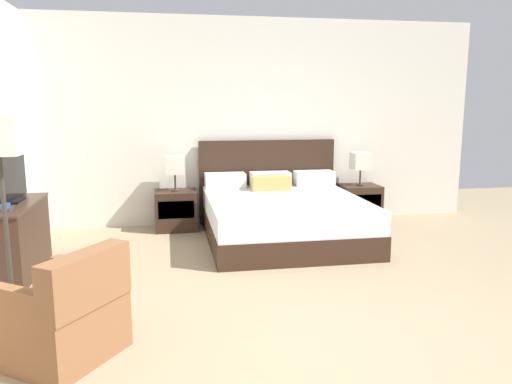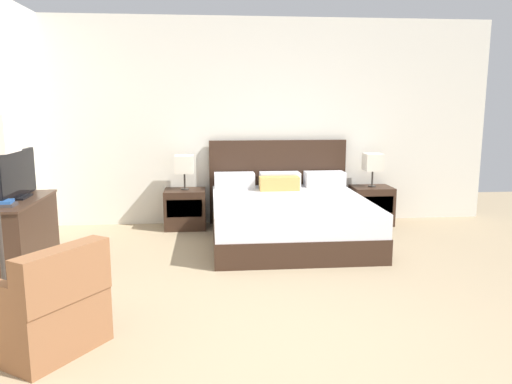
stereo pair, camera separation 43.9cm
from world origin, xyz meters
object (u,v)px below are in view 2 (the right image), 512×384
Objects in this scene: nightstand_left at (185,209)px; book_red_cover at (1,205)px; table_lamp_right at (373,162)px; dresser at (19,233)px; book_blue_cover at (2,202)px; table_lamp_left at (184,165)px; bed at (288,216)px; armchair_by_window at (44,310)px; nightstand_right at (371,205)px; tv at (18,175)px.

book_red_cover is at bearing -130.83° from nightstand_left.
table_lamp_right reaches higher than book_red_cover.
table_lamp_right is at bearing 20.16° from dresser.
table_lamp_left is at bearing 49.33° from book_blue_cover.
table_lamp_left is at bearing 150.63° from bed.
dresser is 1.97m from armchair_by_window.
table_lamp_left reaches higher than book_red_cover.
book_blue_cover is at bearing 0.00° from book_red_cover.
nightstand_right is 1.17× the size of table_lamp_left.
armchair_by_window reaches higher than dresser.
book_red_cover is (-2.93, -1.15, 0.43)m from bed.
book_blue_cover is (-0.00, -0.34, 0.40)m from dresser.
nightstand_right is 0.61m from table_lamp_right.
tv is (-4.22, -1.46, 0.09)m from table_lamp_right.
bed is 4.48× the size of table_lamp_right.
dresser is at bearing 89.82° from book_blue_cover.
tv is at bearing -166.03° from bed.
book_red_cover is 1.36× the size of book_blue_cover.
dresser is at bearing 88.50° from book_red_cover.
nightstand_right is at bearing 20.14° from dresser.
dresser is (-1.62, -1.55, -0.50)m from table_lamp_left.
table_lamp_right reaches higher than armchair_by_window.
table_lamp_left reaches higher than armchair_by_window.
armchair_by_window reaches higher than nightstand_left.
armchair_by_window is at bearing -65.95° from dresser.
nightstand_right is 4.65m from book_red_cover.
book_blue_cover reaches higher than dresser.
tv is 0.48m from book_red_cover.
nightstand_right is 2.17× the size of book_red_cover.
dresser is at bearing -159.84° from table_lamp_right.
book_red_cover reaches higher than nightstand_right.
nightstand_right is 1.17× the size of table_lamp_right.
tv reaches higher than book_red_cover.
armchair_by_window is at bearing -103.68° from table_lamp_left.
armchair_by_window is at bearing -103.69° from nightstand_left.
bed reaches higher than armchair_by_window.
tv reaches higher than table_lamp_right.
book_blue_cover is (0.01, 0.00, 0.03)m from book_red_cover.
nightstand_left is 1.17× the size of table_lamp_right.
tv reaches higher than book_blue_cover.
table_lamp_right is (-0.00, 0.00, 0.61)m from nightstand_right.
tv is 2.16m from armchair_by_window.
armchair_by_window is (0.80, -1.89, -0.67)m from tv.
table_lamp_right is 1.85× the size of book_red_cover.
bed reaches higher than table_lamp_left.
bed is 1.60m from table_lamp_right.
armchair_by_window is at bearing -135.57° from nightstand_right.
armchair_by_window is at bearing -60.98° from book_red_cover.
bed is 3.36m from armchair_by_window.
dresser is at bearing -91.57° from tv.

